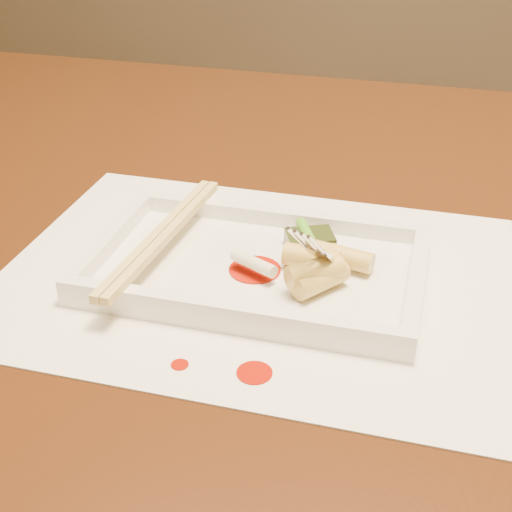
% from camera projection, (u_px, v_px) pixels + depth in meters
% --- Properties ---
extents(table, '(1.40, 0.90, 0.75)m').
position_uv_depth(table, '(316.00, 321.00, 0.69)').
color(table, black).
rests_on(table, ground).
extents(placemat, '(0.40, 0.30, 0.00)m').
position_uv_depth(placemat, '(256.00, 276.00, 0.57)').
color(placemat, white).
rests_on(placemat, table).
extents(sauce_splatter_a, '(0.02, 0.02, 0.00)m').
position_uv_depth(sauce_splatter_a, '(254.00, 373.00, 0.46)').
color(sauce_splatter_a, '#A21304').
rests_on(sauce_splatter_a, placemat).
extents(sauce_splatter_b, '(0.01, 0.01, 0.00)m').
position_uv_depth(sauce_splatter_b, '(180.00, 365.00, 0.47)').
color(sauce_splatter_b, '#A21304').
rests_on(sauce_splatter_b, placemat).
extents(plate_base, '(0.26, 0.16, 0.01)m').
position_uv_depth(plate_base, '(256.00, 271.00, 0.56)').
color(plate_base, white).
rests_on(plate_base, placemat).
extents(plate_rim_far, '(0.26, 0.01, 0.01)m').
position_uv_depth(plate_rim_far, '(278.00, 217.00, 0.62)').
color(plate_rim_far, white).
rests_on(plate_rim_far, plate_base).
extents(plate_rim_near, '(0.26, 0.01, 0.01)m').
position_uv_depth(plate_rim_near, '(228.00, 312.00, 0.50)').
color(plate_rim_near, white).
rests_on(plate_rim_near, plate_base).
extents(plate_rim_left, '(0.01, 0.14, 0.01)m').
position_uv_depth(plate_rim_left, '(111.00, 239.00, 0.59)').
color(plate_rim_left, white).
rests_on(plate_rim_left, plate_base).
extents(plate_rim_right, '(0.01, 0.14, 0.01)m').
position_uv_depth(plate_rim_right, '(416.00, 282.00, 0.53)').
color(plate_rim_right, white).
rests_on(plate_rim_right, plate_base).
extents(veg_piece, '(0.05, 0.04, 0.01)m').
position_uv_depth(veg_piece, '(310.00, 240.00, 0.58)').
color(veg_piece, black).
rests_on(veg_piece, plate_base).
extents(scallion_white, '(0.04, 0.03, 0.01)m').
position_uv_depth(scallion_white, '(254.00, 263.00, 0.54)').
color(scallion_white, '#EAEACC').
rests_on(scallion_white, plate_base).
extents(scallion_green, '(0.05, 0.08, 0.01)m').
position_uv_depth(scallion_green, '(314.00, 247.00, 0.56)').
color(scallion_green, '#419818').
rests_on(scallion_green, plate_base).
extents(chopstick_a, '(0.02, 0.20, 0.01)m').
position_uv_depth(chopstick_a, '(158.00, 234.00, 0.57)').
color(chopstick_a, '#D7BC6B').
rests_on(chopstick_a, plate_rim_near).
extents(chopstick_b, '(0.02, 0.20, 0.01)m').
position_uv_depth(chopstick_b, '(167.00, 236.00, 0.57)').
color(chopstick_b, '#D7BC6B').
rests_on(chopstick_b, plate_rim_near).
extents(fork, '(0.09, 0.10, 0.14)m').
position_uv_depth(fork, '(354.00, 182.00, 0.52)').
color(fork, silver).
rests_on(fork, plate_base).
extents(sauce_blob_0, '(0.04, 0.04, 0.00)m').
position_uv_depth(sauce_blob_0, '(255.00, 270.00, 0.56)').
color(sauce_blob_0, '#A21304').
rests_on(sauce_blob_0, plate_base).
extents(rice_cake_0, '(0.05, 0.03, 0.02)m').
position_uv_depth(rice_cake_0, '(341.00, 256.00, 0.56)').
color(rice_cake_0, '#D6C464').
rests_on(rice_cake_0, plate_base).
extents(rice_cake_1, '(0.03, 0.04, 0.02)m').
position_uv_depth(rice_cake_1, '(323.00, 264.00, 0.55)').
color(rice_cake_1, '#D6C464').
rests_on(rice_cake_1, plate_base).
extents(rice_cake_2, '(0.05, 0.04, 0.02)m').
position_uv_depth(rice_cake_2, '(315.00, 272.00, 0.52)').
color(rice_cake_2, '#D6C464').
rests_on(rice_cake_2, plate_base).
extents(rice_cake_3, '(0.05, 0.02, 0.02)m').
position_uv_depth(rice_cake_3, '(312.00, 258.00, 0.55)').
color(rice_cake_3, '#D6C464').
rests_on(rice_cake_3, plate_base).
extents(rice_cake_4, '(0.04, 0.05, 0.02)m').
position_uv_depth(rice_cake_4, '(321.00, 280.00, 0.53)').
color(rice_cake_4, '#D6C464').
rests_on(rice_cake_4, plate_base).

